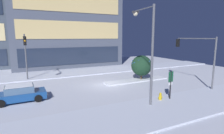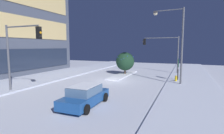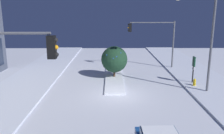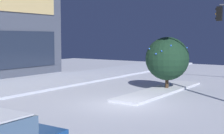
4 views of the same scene
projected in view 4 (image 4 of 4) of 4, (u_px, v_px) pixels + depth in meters
name	position (u px, v px, depth m)	size (l,w,h in m)	color
ground	(126.00, 105.00, 15.98)	(52.00, 52.00, 0.00)	silver
curb_strip_far	(11.00, 88.00, 20.91)	(52.00, 5.20, 0.14)	silver
median_strip	(161.00, 90.00, 19.90)	(9.00, 1.80, 0.14)	silver
decorated_tree_median	(167.00, 59.00, 20.33)	(2.76, 2.75, 3.38)	#473323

